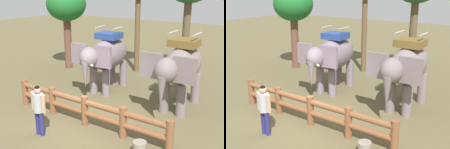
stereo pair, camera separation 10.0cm
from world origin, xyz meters
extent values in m
plane|color=brown|center=(0.00, 0.00, 0.00)|extent=(60.00, 60.00, 0.00)
cylinder|color=brown|center=(-3.17, 0.00, 0.53)|extent=(0.24, 0.24, 1.05)
cylinder|color=brown|center=(-1.59, -0.04, 0.53)|extent=(0.24, 0.24, 1.05)
cylinder|color=brown|center=(0.00, -0.08, 0.53)|extent=(0.24, 0.24, 1.05)
cylinder|color=brown|center=(1.59, -0.12, 0.53)|extent=(0.24, 0.24, 1.05)
cylinder|color=brown|center=(3.17, -0.16, 0.53)|extent=(0.24, 0.24, 1.05)
cylinder|color=brown|center=(0.00, -0.08, 0.45)|extent=(6.35, 0.35, 0.20)
cylinder|color=brown|center=(0.00, -0.08, 0.85)|extent=(6.35, 0.35, 0.20)
cylinder|color=slate|center=(-0.98, 2.62, 0.59)|extent=(0.36, 0.36, 1.19)
cylinder|color=slate|center=(-1.63, 2.59, 0.59)|extent=(0.36, 0.36, 1.19)
cylinder|color=slate|center=(-1.08, 4.22, 0.59)|extent=(0.36, 0.36, 1.19)
cylinder|color=slate|center=(-1.73, 4.18, 0.59)|extent=(0.36, 0.36, 1.19)
ellipsoid|color=slate|center=(-1.36, 3.40, 1.71)|extent=(1.34, 2.74, 1.38)
ellipsoid|color=slate|center=(-1.26, 1.83, 1.88)|extent=(0.81, 0.93, 0.85)
cube|color=slate|center=(-0.69, 1.97, 1.93)|extent=(0.80, 0.17, 0.89)
cube|color=slate|center=(-1.84, 1.90, 1.93)|extent=(0.80, 0.17, 0.89)
cone|color=slate|center=(-1.24, 1.52, 1.20)|extent=(0.32, 0.32, 1.09)
cone|color=beige|center=(-1.09, 1.61, 1.63)|extent=(0.36, 0.12, 0.15)
cone|color=beige|center=(-1.40, 1.60, 1.63)|extent=(0.36, 0.12, 0.15)
cube|color=#27448C|center=(-1.36, 3.40, 2.54)|extent=(1.06, 0.95, 0.28)
cylinder|color=#A59E8C|center=(-0.90, 3.43, 2.89)|extent=(0.12, 0.80, 0.07)
cylinder|color=#A59E8C|center=(-1.81, 3.38, 2.89)|extent=(0.12, 0.80, 0.07)
cylinder|color=slate|center=(2.54, 2.43, 0.61)|extent=(0.37, 0.37, 1.22)
cylinder|color=slate|center=(1.87, 2.43, 0.61)|extent=(0.37, 0.37, 1.22)
cylinder|color=slate|center=(2.53, 4.08, 0.61)|extent=(0.37, 0.37, 1.22)
cylinder|color=slate|center=(1.86, 4.08, 0.61)|extent=(0.37, 0.37, 1.22)
ellipsoid|color=slate|center=(2.20, 3.25, 1.76)|extent=(1.24, 2.76, 1.43)
ellipsoid|color=slate|center=(2.21, 1.63, 1.94)|extent=(0.79, 0.92, 0.87)
cube|color=slate|center=(2.80, 1.74, 1.99)|extent=(0.82, 0.13, 0.92)
cube|color=slate|center=(1.61, 1.74, 1.99)|extent=(0.82, 0.13, 0.92)
cone|color=slate|center=(2.21, 1.31, 1.24)|extent=(0.33, 0.33, 1.12)
cube|color=brown|center=(2.20, 3.25, 2.61)|extent=(1.04, 0.92, 0.29)
cylinder|color=#A59E8C|center=(2.66, 3.26, 2.98)|extent=(0.08, 0.83, 0.07)
cylinder|color=#A59E8C|center=(1.73, 3.25, 2.98)|extent=(0.08, 0.83, 0.07)
cylinder|color=navy|center=(-0.68, -1.45, 0.41)|extent=(0.16, 0.16, 0.81)
cylinder|color=navy|center=(-0.86, -1.45, 0.41)|extent=(0.16, 0.16, 0.81)
cylinder|color=#ABAFBA|center=(-0.77, -1.45, 1.12)|extent=(0.34, 0.34, 0.62)
cylinder|color=tan|center=(-0.53, -1.45, 1.14)|extent=(0.13, 0.13, 0.59)
cylinder|color=tan|center=(-1.00, -1.44, 1.14)|extent=(0.13, 0.13, 0.59)
sphere|color=tan|center=(-0.77, -1.45, 1.55)|extent=(0.22, 0.22, 0.22)
sphere|color=black|center=(-0.77, -1.45, 1.61)|extent=(0.18, 0.18, 0.18)
cylinder|color=brown|center=(-1.71, 6.69, 2.29)|extent=(0.28, 0.28, 4.58)
cylinder|color=brown|center=(-5.44, 5.16, 1.54)|extent=(0.43, 0.43, 3.08)
ellipsoid|color=#1C6729|center=(-5.44, 5.16, 3.69)|extent=(2.23, 2.23, 1.89)
cylinder|color=brown|center=(0.84, 7.23, 2.09)|extent=(0.38, 0.38, 4.19)
cylinder|color=gray|center=(2.52, -0.72, 0.22)|extent=(0.39, 0.39, 0.43)
camera|label=1|loc=(5.88, -7.18, 4.68)|focal=46.17mm
camera|label=2|loc=(5.96, -7.13, 4.68)|focal=46.17mm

